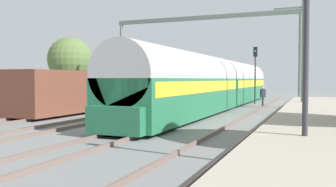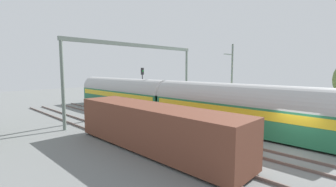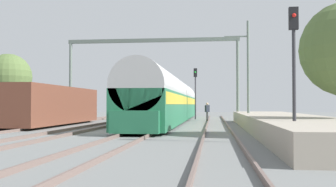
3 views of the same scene
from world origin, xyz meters
name	(u,v)px [view 1 (image 1 of 3)]	position (x,y,z in m)	size (l,w,h in m)	color
ground	(111,127)	(0.00, 0.00, 0.00)	(120.00, 120.00, 0.00)	slate
track_far_west	(15,120)	(-6.06, 0.00, 0.08)	(1.52, 60.00, 0.16)	#6A5750
track_west	(76,123)	(-2.02, 0.00, 0.08)	(1.52, 60.00, 0.16)	#6A5750
track_east	(148,127)	(2.02, 0.00, 0.08)	(1.52, 60.00, 0.16)	#6A5750
track_far_east	(235,132)	(6.06, 0.00, 0.08)	(1.52, 60.00, 0.16)	#6A5750
platform	(332,122)	(9.88, 2.00, 0.45)	(4.40, 28.00, 0.90)	#A39989
passenger_train	(219,83)	(2.02, 13.35, 1.97)	(2.93, 32.85, 3.82)	#236B47
freight_car	(84,91)	(-6.06, 6.53, 1.47)	(2.80, 13.00, 2.70)	brown
person_crossing	(263,95)	(5.23, 15.30, 1.03)	(0.46, 0.44, 1.73)	#3A3A3A
railway_signal_near	(306,33)	(8.97, -5.61, 3.46)	(0.36, 0.30, 5.43)	#2D2D33
railway_signal_far	(255,68)	(3.94, 19.64, 3.40)	(0.36, 0.30, 5.34)	#2D2D33
catenary_gantry	(202,38)	(0.00, 15.50, 5.90)	(16.52, 0.28, 7.86)	slate
catenary_pole_east_mid	(302,50)	(8.41, 9.07, 4.15)	(1.90, 0.20, 8.00)	slate
tree_west_background	(70,60)	(-15.65, 17.64, 4.46)	(4.85, 4.85, 6.89)	#4C3826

